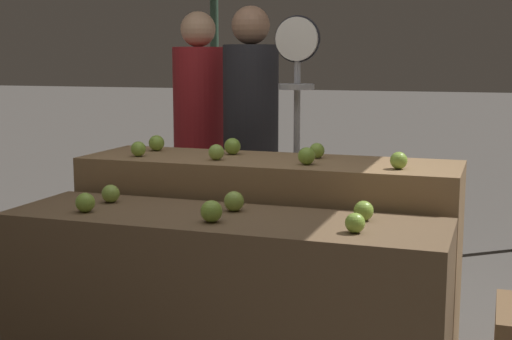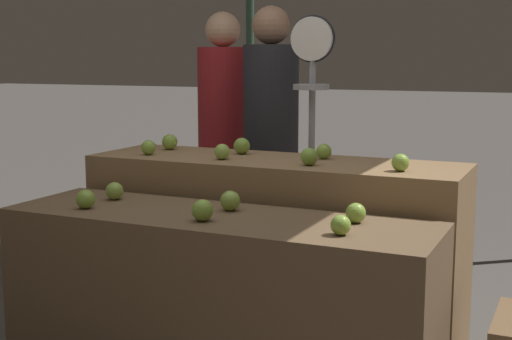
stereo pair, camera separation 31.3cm
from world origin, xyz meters
name	(u,v)px [view 2 (the right image)]	position (x,y,z in m)	size (l,w,h in m)	color
display_counter_front	(217,309)	(0.00, 0.00, 0.40)	(1.84, 0.55, 0.81)	brown
display_counter_back	(273,256)	(0.00, 0.60, 0.48)	(1.84, 0.55, 0.97)	olive
apple_front_0	(86,199)	(-0.57, -0.12, 0.85)	(0.08, 0.08, 0.08)	#84AD3D
apple_front_1	(202,210)	(0.00, -0.12, 0.85)	(0.09, 0.09, 0.09)	#84AD3D
apple_front_2	(341,225)	(0.57, -0.10, 0.85)	(0.08, 0.08, 0.08)	#84AD3D
apple_front_3	(114,191)	(-0.58, 0.10, 0.85)	(0.08, 0.08, 0.08)	#8EB247
apple_front_4	(230,201)	(0.01, 0.11, 0.85)	(0.09, 0.09, 0.09)	#8EB247
apple_front_5	(356,213)	(0.56, 0.11, 0.85)	(0.08, 0.08, 0.08)	#84AD3D
apple_back_0	(148,148)	(-0.64, 0.48, 1.00)	(0.08, 0.08, 0.08)	#84AD3D
apple_back_1	(222,152)	(-0.22, 0.49, 1.00)	(0.08, 0.08, 0.08)	#8EB247
apple_back_2	(309,157)	(0.23, 0.48, 1.01)	(0.08, 0.08, 0.08)	#7AA338
apple_back_3	(400,163)	(0.65, 0.49, 1.00)	(0.08, 0.08, 0.08)	#84AD3D
apple_back_4	(170,142)	(-0.65, 0.71, 1.01)	(0.08, 0.08, 0.08)	#84AD3D
apple_back_5	(242,146)	(-0.22, 0.70, 1.01)	(0.08, 0.08, 0.08)	#7AA338
apple_back_6	(324,151)	(0.22, 0.71, 1.00)	(0.07, 0.07, 0.07)	#84AD3D
produce_scale	(312,103)	(-0.01, 1.15, 1.21)	(0.26, 0.20, 1.68)	#99999E
person_vendor_at_scale	(271,128)	(-0.39, 1.45, 1.03)	(0.35, 0.35, 1.76)	#2D2D38
person_customer_left	(224,123)	(-0.83, 1.68, 1.02)	(0.45, 0.45, 1.75)	#2D2D38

